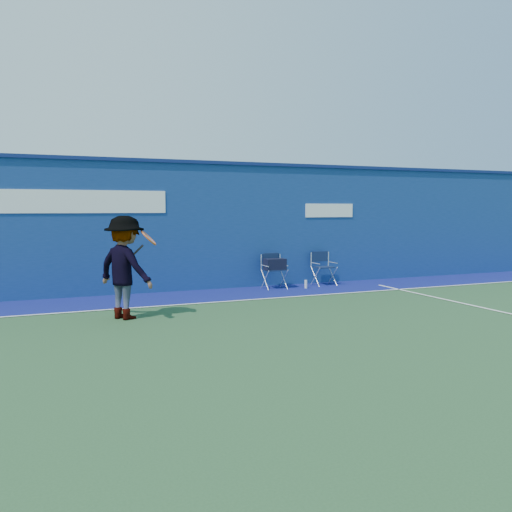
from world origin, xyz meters
name	(u,v)px	position (x,y,z in m)	size (l,w,h in m)	color
ground	(290,335)	(0.00, 0.00, 0.00)	(80.00, 80.00, 0.00)	#264827
stadium_wall	(194,225)	(0.00, 5.20, 1.55)	(24.00, 0.50, 3.08)	navy
out_of_bounds_strip	(209,296)	(0.00, 4.10, 0.00)	(24.00, 1.80, 0.01)	navy
court_lines	(274,327)	(0.00, 0.60, 0.01)	(24.00, 12.00, 0.01)	white
directors_chair_left	(274,274)	(1.81, 4.53, 0.36)	(0.51, 0.47, 0.86)	silver
directors_chair_right	(324,275)	(3.23, 4.60, 0.27)	(0.51, 0.46, 0.85)	silver
water_bottle	(306,284)	(2.53, 4.24, 0.11)	(0.07, 0.07, 0.21)	silver
tennis_player	(125,267)	(-2.12, 2.28, 0.91)	(1.23, 1.35, 1.82)	#EA4738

